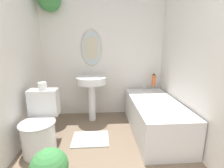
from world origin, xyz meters
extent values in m
cube|color=silver|center=(0.00, 2.68, 1.20)|extent=(2.37, 0.06, 2.40)
ellipsoid|color=beige|center=(-0.23, 2.63, 1.29)|extent=(0.38, 0.02, 0.65)
ellipsoid|color=silver|center=(-0.23, 2.63, 1.29)|extent=(0.34, 0.01, 0.61)
sphere|color=#3D8442|center=(-0.89, 2.54, 2.07)|extent=(0.38, 0.38, 0.38)
cube|color=silver|center=(1.16, 1.32, 1.20)|extent=(0.06, 2.77, 2.40)
cylinder|color=white|center=(-0.85, 1.45, 0.20)|extent=(0.40, 0.40, 0.39)
cylinder|color=silver|center=(-0.85, 1.45, 0.40)|extent=(0.43, 0.43, 0.02)
cube|color=white|center=(-0.85, 1.74, 0.57)|extent=(0.38, 0.19, 0.36)
cylinder|color=white|center=(-0.23, 2.35, 0.34)|extent=(0.13, 0.13, 0.68)
cylinder|color=white|center=(-0.23, 2.35, 0.74)|extent=(0.52, 0.52, 0.12)
cylinder|color=silver|center=(-0.23, 2.49, 0.85)|extent=(0.02, 0.02, 0.10)
cube|color=silver|center=(0.76, 1.86, 0.25)|extent=(0.69, 1.47, 0.51)
cube|color=white|center=(0.76, 1.86, 0.49)|extent=(0.59, 1.37, 0.04)
cylinder|color=silver|center=(0.76, 2.50, 0.55)|extent=(0.04, 0.04, 0.08)
cylinder|color=#DB6633|center=(0.92, 2.46, 0.69)|extent=(0.07, 0.07, 0.21)
cylinder|color=black|center=(0.92, 2.46, 0.81)|extent=(0.04, 0.04, 0.02)
sphere|color=#3D8442|center=(-0.54, 0.84, 0.27)|extent=(0.34, 0.34, 0.34)
cube|color=silver|center=(-0.23, 1.69, 0.01)|extent=(0.52, 0.41, 0.02)
cylinder|color=white|center=(-0.85, 1.74, 0.81)|extent=(0.11, 0.11, 0.10)
camera|label=1|loc=(-0.06, -0.43, 1.34)|focal=26.00mm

